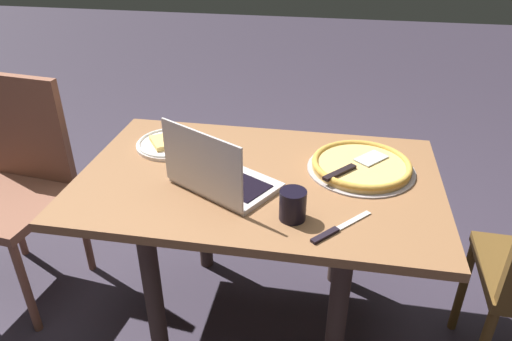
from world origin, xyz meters
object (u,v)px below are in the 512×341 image
laptop (218,176)px  chair_far (15,178)px  pizza_plate (171,143)px  dining_table (259,201)px  drink_cup (293,205)px  pizza_tray (361,165)px  table_knife (336,230)px

laptop → chair_far: chair_far is taller
pizza_plate → chair_far: 0.70m
dining_table → pizza_plate: 0.44m
pizza_plate → drink_cup: (-0.53, 0.41, 0.04)m
pizza_tray → chair_far: 1.43m
dining_table → pizza_plate: size_ratio=4.73×
laptop → drink_cup: bearing=154.7°
laptop → pizza_plate: laptop is taller
table_knife → chair_far: 1.40m
table_knife → pizza_tray: bearing=-101.4°
dining_table → table_knife: size_ratio=6.49×
table_knife → drink_cup: size_ratio=2.00×
drink_cup → dining_table: bearing=-58.1°
pizza_plate → table_knife: pizza_plate is taller
pizza_plate → table_knife: (-0.66, 0.45, -0.01)m
laptop → pizza_plate: bearing=-46.7°
table_knife → pizza_plate: bearing=-34.0°
pizza_tray → pizza_plate: bearing=-5.0°
laptop → chair_far: bearing=-11.9°
chair_far → table_knife: bearing=164.8°
drink_cup → pizza_tray: bearing=-121.8°
dining_table → pizza_plate: bearing=-24.3°
pizza_tray → drink_cup: bearing=58.2°
dining_table → table_knife: table_knife is taller
pizza_tray → chair_far: size_ratio=0.41×
pizza_tray → table_knife: size_ratio=1.98×
laptop → chair_far: 0.99m
pizza_plate → table_knife: bearing=146.0°
table_knife → chair_far: size_ratio=0.20×
table_knife → drink_cup: drink_cup is taller
pizza_tray → table_knife: (0.08, 0.38, -0.02)m
laptop → table_knife: 0.43m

